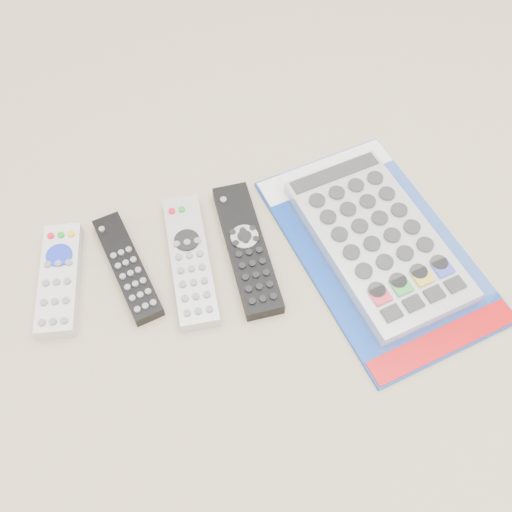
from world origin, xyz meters
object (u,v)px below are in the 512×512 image
object	(u,v)px
remote_small_grey	(60,279)
jumbo_remote_packaged	(378,238)
remote_large_black	(247,248)
remote_slim_black	(127,267)
remote_silver_dvd	(190,260)

from	to	relation	value
remote_small_grey	jumbo_remote_packaged	distance (m)	0.41
remote_large_black	remote_slim_black	bearing A→B (deg)	175.90
remote_slim_black	jumbo_remote_packaged	world-z (taller)	jumbo_remote_packaged
remote_small_grey	jumbo_remote_packaged	bearing A→B (deg)	1.91
remote_slim_black	remote_silver_dvd	world-z (taller)	remote_silver_dvd
remote_large_black	jumbo_remote_packaged	size ratio (longest dim) A/B	0.56
remote_silver_dvd	remote_large_black	size ratio (longest dim) A/B	0.98
jumbo_remote_packaged	remote_silver_dvd	bearing A→B (deg)	161.12
remote_slim_black	remote_large_black	world-z (taller)	remote_large_black
remote_small_grey	jumbo_remote_packaged	xyz separation A→B (m)	(0.41, -0.06, 0.01)
remote_silver_dvd	jumbo_remote_packaged	xyz separation A→B (m)	(0.24, -0.04, 0.01)
remote_slim_black	remote_large_black	xyz separation A→B (m)	(0.16, -0.02, 0.00)
remote_small_grey	remote_slim_black	xyz separation A→B (m)	(0.09, -0.01, -0.00)
remote_small_grey	jumbo_remote_packaged	size ratio (longest dim) A/B	0.45
remote_small_grey	remote_large_black	xyz separation A→B (m)	(0.24, -0.02, -0.00)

